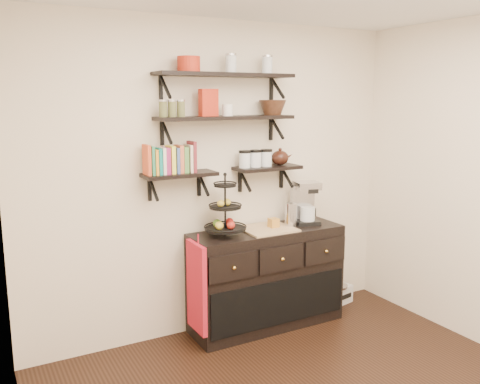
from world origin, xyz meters
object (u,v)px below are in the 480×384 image
object	(u,v)px
fruit_stand	(225,215)
coffee_maker	(305,204)
sideboard	(267,278)
radio	(336,294)

from	to	relation	value
fruit_stand	coffee_maker	size ratio (longest dim) A/B	1.30
sideboard	fruit_stand	size ratio (longest dim) A/B	2.72
coffee_maker	radio	distance (m)	1.09
sideboard	fruit_stand	world-z (taller)	fruit_stand
radio	sideboard	bearing A→B (deg)	173.31
sideboard	coffee_maker	size ratio (longest dim) A/B	3.53
sideboard	coffee_maker	bearing A→B (deg)	3.64
radio	coffee_maker	bearing A→B (deg)	174.66
fruit_stand	coffee_maker	world-z (taller)	fruit_stand
fruit_stand	radio	size ratio (longest dim) A/B	1.43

